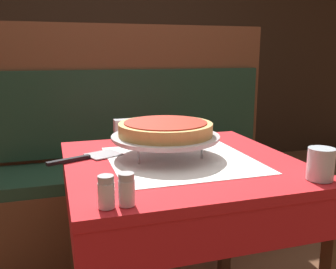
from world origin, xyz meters
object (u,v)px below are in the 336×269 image
(dining_table_front, at_px, (181,186))
(booth_bench, at_px, (143,182))
(condiment_caddy, at_px, (134,94))
(pizza_pan_stand, at_px, (166,138))
(pepper_shaker, at_px, (127,189))
(pizza_server, at_px, (88,157))
(dining_table_rear, at_px, (140,112))
(water_glass_near, at_px, (321,164))
(napkin_holder, at_px, (126,130))
(salt_shaker, at_px, (106,192))
(deep_dish_pizza, at_px, (166,128))

(dining_table_front, bearing_deg, booth_bench, 86.65)
(booth_bench, xyz_separation_m, condiment_caddy, (0.17, 1.03, 0.39))
(booth_bench, bearing_deg, pizza_pan_stand, -96.74)
(pepper_shaker, bearing_deg, pizza_pan_stand, 61.07)
(booth_bench, xyz_separation_m, pepper_shaker, (-0.31, -1.13, 0.40))
(pizza_server, bearing_deg, condiment_caddy, 72.75)
(dining_table_rear, bearing_deg, pepper_shaker, -103.86)
(booth_bench, distance_m, pizza_pan_stand, 0.86)
(pizza_server, xyz_separation_m, water_glass_near, (0.63, -0.44, 0.04))
(pepper_shaker, relative_size, condiment_caddy, 0.47)
(pizza_pan_stand, xyz_separation_m, pepper_shaker, (-0.22, -0.40, -0.03))
(pepper_shaker, distance_m, napkin_holder, 0.70)
(salt_shaker, distance_m, pepper_shaker, 0.05)
(dining_table_front, bearing_deg, dining_table_rear, 81.75)
(pizza_pan_stand, bearing_deg, pizza_server, 167.88)
(pizza_server, distance_m, napkin_holder, 0.30)
(deep_dish_pizza, relative_size, water_glass_near, 3.53)
(dining_table_rear, distance_m, napkin_holder, 1.44)
(booth_bench, bearing_deg, water_glass_near, -76.25)
(dining_table_front, xyz_separation_m, water_glass_near, (0.32, -0.32, 0.15))
(dining_table_rear, relative_size, booth_bench, 0.48)
(dining_table_rear, bearing_deg, pizza_pan_stand, -99.88)
(dining_table_rear, height_order, napkin_holder, napkin_holder)
(condiment_caddy, bearing_deg, pizza_server, -107.25)
(pizza_pan_stand, bearing_deg, booth_bench, 83.26)
(deep_dish_pizza, xyz_separation_m, condiment_caddy, (0.26, 1.77, -0.07))
(booth_bench, xyz_separation_m, salt_shaker, (-0.36, -1.13, 0.40))
(dining_table_front, distance_m, deep_dish_pizza, 0.21)
(salt_shaker, relative_size, napkin_holder, 0.80)
(pizza_pan_stand, bearing_deg, deep_dish_pizza, 90.00)
(booth_bench, bearing_deg, dining_table_rear, 77.69)
(dining_table_front, xyz_separation_m, napkin_holder, (-0.13, 0.35, 0.14))
(pizza_server, xyz_separation_m, condiment_caddy, (0.53, 1.71, 0.03))
(dining_table_rear, distance_m, condiment_caddy, 0.17)
(pizza_server, bearing_deg, water_glass_near, -34.71)
(dining_table_rear, distance_m, pepper_shaker, 2.14)
(water_glass_near, height_order, pepper_shaker, water_glass_near)
(deep_dish_pizza, bearing_deg, pizza_pan_stand, -90.00)
(dining_table_rear, relative_size, pizza_server, 2.76)
(dining_table_rear, height_order, booth_bench, booth_bench)
(dining_table_front, height_order, napkin_holder, napkin_holder)
(dining_table_front, distance_m, water_glass_near, 0.48)
(booth_bench, height_order, deep_dish_pizza, booth_bench)
(napkin_holder, bearing_deg, pizza_pan_stand, -73.57)
(water_glass_near, relative_size, condiment_caddy, 0.55)
(pizza_pan_stand, relative_size, water_glass_near, 4.08)
(condiment_caddy, bearing_deg, salt_shaker, -103.77)
(water_glass_near, bearing_deg, dining_table_front, 134.78)
(dining_table_front, relative_size, booth_bench, 0.50)
(booth_bench, distance_m, water_glass_near, 1.22)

